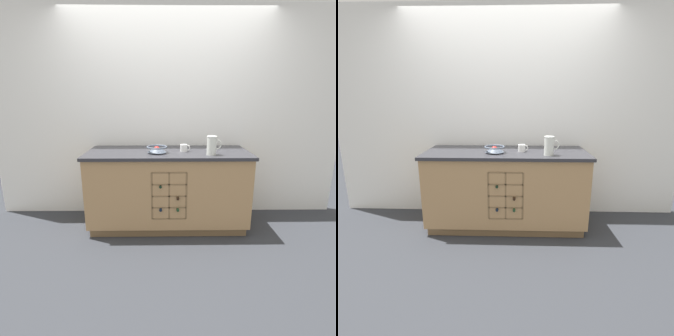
% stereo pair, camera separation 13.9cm
% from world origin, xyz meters
% --- Properties ---
extents(ground_plane, '(14.00, 14.00, 0.00)m').
position_xyz_m(ground_plane, '(0.00, 0.00, 0.00)').
color(ground_plane, '#2D3035').
extents(back_wall, '(4.40, 0.06, 2.55)m').
position_xyz_m(back_wall, '(0.00, 0.42, 1.27)').
color(back_wall, white).
rests_on(back_wall, ground_plane).
extents(kitchen_island, '(1.83, 0.75, 0.90)m').
position_xyz_m(kitchen_island, '(0.00, -0.00, 0.46)').
color(kitchen_island, brown).
rests_on(kitchen_island, ground_plane).
extents(fruit_bowl, '(0.23, 0.23, 0.07)m').
position_xyz_m(fruit_bowl, '(-0.12, -0.09, 0.95)').
color(fruit_bowl, '#4C5666').
rests_on(fruit_bowl, kitchen_island).
extents(white_pitcher, '(0.16, 0.11, 0.20)m').
position_xyz_m(white_pitcher, '(0.46, -0.20, 1.01)').
color(white_pitcher, silver).
rests_on(white_pitcher, kitchen_island).
extents(ceramic_mug, '(0.12, 0.08, 0.08)m').
position_xyz_m(ceramic_mug, '(0.18, -0.02, 0.94)').
color(ceramic_mug, white).
rests_on(ceramic_mug, kitchen_island).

